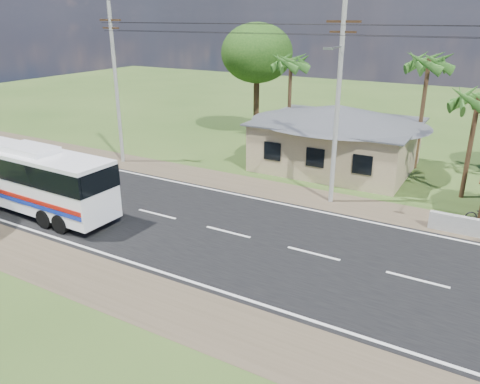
{
  "coord_description": "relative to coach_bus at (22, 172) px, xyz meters",
  "views": [
    {
      "loc": [
        10.94,
        -17.92,
        10.09
      ],
      "look_at": [
        0.1,
        1.0,
        1.84
      ],
      "focal_mm": 35.0,
      "sensor_mm": 36.0,
      "label": 1
    }
  ],
  "objects": [
    {
      "name": "tree_behind_house",
      "position": [
        3.24,
        20.92,
        4.98
      ],
      "size": [
        6.0,
        6.0,
        9.61
      ],
      "color": "#47301E",
      "rests_on": "ground"
    },
    {
      "name": "coach_bus",
      "position": [
        0.0,
        0.0,
        0.0
      ],
      "size": [
        12.07,
        2.84,
        3.73
      ],
      "rotation": [
        0.0,
        0.0,
        -0.02
      ],
      "color": "white",
      "rests_on": "ground"
    },
    {
      "name": "road",
      "position": [
        11.24,
        2.92,
        -2.12
      ],
      "size": [
        120.0,
        16.0,
        0.03
      ],
      "color": "black",
      "rests_on": "ground"
    },
    {
      "name": "palm_mid",
      "position": [
        17.24,
        18.42,
        5.03
      ],
      "size": [
        2.8,
        2.8,
        8.2
      ],
      "color": "#47301E",
      "rests_on": "ground"
    },
    {
      "name": "house",
      "position": [
        12.24,
        15.92,
        0.51
      ],
      "size": [
        12.4,
        10.0,
        5.0
      ],
      "color": "tan",
      "rests_on": "ground"
    },
    {
      "name": "small_car",
      "position": [
        -3.43,
        4.66,
        -1.42
      ],
      "size": [
        2.91,
        4.48,
        1.42
      ],
      "primitive_type": "imported",
      "rotation": [
        0.0,
        0.0,
        0.32
      ],
      "color": "#2B2B2E",
      "rests_on": "ground"
    },
    {
      "name": "ground",
      "position": [
        11.24,
        2.92,
        -2.13
      ],
      "size": [
        120.0,
        120.0,
        0.0
      ],
      "primitive_type": "plane",
      "color": "#2E4B1A",
      "rests_on": "ground"
    },
    {
      "name": "palm_far",
      "position": [
        7.24,
        18.92,
        4.54
      ],
      "size": [
        2.8,
        2.8,
        7.7
      ],
      "color": "#47301E",
      "rests_on": "ground"
    },
    {
      "name": "palm_near",
      "position": [
        20.74,
        13.92,
        3.58
      ],
      "size": [
        2.8,
        2.8,
        6.7
      ],
      "color": "#47301E",
      "rests_on": "ground"
    },
    {
      "name": "utility_poles",
      "position": [
        13.91,
        9.41,
        3.64
      ],
      "size": [
        32.8,
        2.22,
        11.0
      ],
      "color": "#9E9E99",
      "rests_on": "ground"
    }
  ]
}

